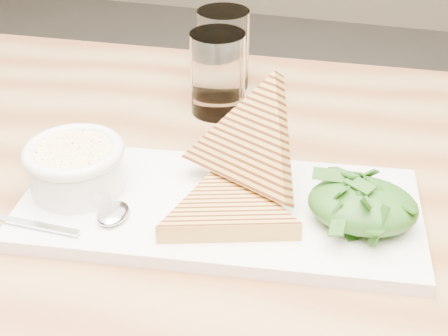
% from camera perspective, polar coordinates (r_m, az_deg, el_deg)
% --- Properties ---
extents(table_top, '(1.30, 0.90, 0.04)m').
position_cam_1_polar(table_top, '(0.77, -6.54, -2.87)').
color(table_top, '#A5814F').
rests_on(table_top, ground).
extents(platter, '(0.46, 0.25, 0.02)m').
position_cam_1_polar(platter, '(0.70, -0.43, -3.72)').
color(platter, white).
rests_on(platter, table_top).
extents(soup_bowl, '(0.11, 0.11, 0.04)m').
position_cam_1_polar(soup_bowl, '(0.73, -13.31, -0.39)').
color(soup_bowl, white).
rests_on(soup_bowl, platter).
extents(soup, '(0.09, 0.09, 0.01)m').
position_cam_1_polar(soup, '(0.71, -13.58, 1.36)').
color(soup, '#FAE59B').
rests_on(soup, soup_bowl).
extents(bowl_rim, '(0.11, 0.11, 0.01)m').
position_cam_1_polar(bowl_rim, '(0.71, -13.60, 1.49)').
color(bowl_rim, white).
rests_on(bowl_rim, soup_bowl).
extents(sandwich_flat, '(0.22, 0.22, 0.02)m').
position_cam_1_polar(sandwich_flat, '(0.67, 0.32, -3.75)').
color(sandwich_flat, '#C09240').
rests_on(sandwich_flat, platter).
extents(sandwich_lean, '(0.23, 0.23, 0.19)m').
position_cam_1_polar(sandwich_lean, '(0.69, 2.36, 2.06)').
color(sandwich_lean, '#C09240').
rests_on(sandwich_lean, sandwich_flat).
extents(salad_base, '(0.12, 0.09, 0.04)m').
position_cam_1_polar(salad_base, '(0.67, 12.56, -3.34)').
color(salad_base, '#17390D').
rests_on(salad_base, platter).
extents(arugula_pile, '(0.11, 0.10, 0.05)m').
position_cam_1_polar(arugula_pile, '(0.67, 12.61, -3.01)').
color(arugula_pile, '#316C22').
rests_on(arugula_pile, platter).
extents(spoon_bowl, '(0.03, 0.05, 0.01)m').
position_cam_1_polar(spoon_bowl, '(0.68, -10.10, -4.10)').
color(spoon_bowl, silver).
rests_on(spoon_bowl, platter).
extents(spoon_handle, '(0.11, 0.01, 0.00)m').
position_cam_1_polar(spoon_handle, '(0.69, -17.26, -4.90)').
color(spoon_handle, silver).
rests_on(spoon_handle, platter).
extents(glass_near, '(0.08, 0.08, 0.12)m').
position_cam_1_polar(glass_near, '(0.89, -0.57, 8.64)').
color(glass_near, white).
rests_on(glass_near, table_top).
extents(glass_far, '(0.08, 0.08, 0.12)m').
position_cam_1_polar(glass_far, '(0.97, -0.06, 10.81)').
color(glass_far, white).
rests_on(glass_far, table_top).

